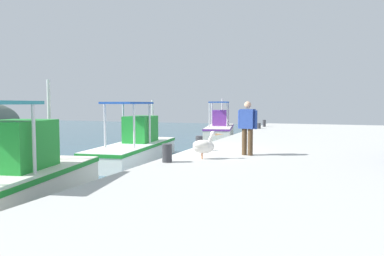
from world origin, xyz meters
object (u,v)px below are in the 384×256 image
fishing_boat_fourth (220,128)px  pelican (204,145)px  mooring_bollard_nearest (167,153)px  fisherman_standing (247,125)px  mooring_bollard_fourth (264,123)px  fishing_boat_second (0,182)px  fishing_boat_third (135,146)px  mooring_bollard_third (259,126)px  mooring_bollard_second (199,143)px

fishing_boat_fourth → pelican: 15.43m
mooring_bollard_nearest → fisherman_standing: bearing=-40.1°
fishing_boat_fourth → mooring_bollard_fourth: size_ratio=13.52×
fishing_boat_second → fishing_boat_fourth: 18.98m
fishing_boat_third → fisherman_standing: fishing_boat_third is taller
fishing_boat_second → pelican: 5.34m
pelican → fisherman_standing: fisherman_standing is taller
mooring_bollard_nearest → mooring_bollard_third: mooring_bollard_nearest is taller
pelican → mooring_bollard_nearest: 1.20m
fisherman_standing → mooring_bollard_nearest: size_ratio=3.31×
fishing_boat_third → pelican: (-3.40, -4.21, 0.58)m
fishing_boat_second → fisherman_standing: bearing=-40.6°
fishing_boat_second → mooring_bollard_fourth: (19.51, -2.69, 0.36)m
fishing_boat_third → mooring_bollard_second: size_ratio=12.82×
pelican → fisherman_standing: 1.69m
mooring_bollard_third → fisherman_standing: bearing=-171.6°
mooring_bollard_second → mooring_bollard_third: (11.61, 0.00, -0.08)m
mooring_bollard_third → mooring_bollard_fourth: mooring_bollard_fourth is taller
fishing_boat_third → fishing_boat_fourth: fishing_boat_fourth is taller
fishing_boat_fourth → fisherman_standing: size_ratio=3.82×
mooring_bollard_nearest → mooring_bollard_second: bearing=0.0°
fishing_boat_second → mooring_bollard_fourth: size_ratio=13.10×
fishing_boat_third → fishing_boat_fourth: 11.55m
fishing_boat_second → fisherman_standing: fishing_boat_second is taller
fishing_boat_third → mooring_bollard_nearest: size_ratio=12.73×
fishing_boat_second → mooring_bollard_nearest: 4.14m
fishing_boat_second → mooring_bollard_nearest: bearing=-40.8°
fishing_boat_third → mooring_bollard_nearest: bearing=-141.4°
fishing_boat_third → fisherman_standing: bearing=-112.6°
fishing_boat_third → pelican: fishing_boat_third is taller
fishing_boat_third → mooring_bollard_second: 3.84m
fishing_boat_third → mooring_bollard_third: size_ratio=18.27×
fishing_boat_third → fishing_boat_second: bearing=-174.2°
pelican → fishing_boat_second: bearing=139.5°
fishing_boat_fourth → mooring_bollard_fourth: bearing=-80.1°
fishing_boat_second → mooring_bollard_second: size_ratio=12.37×
fishing_boat_second → mooring_bollard_nearest: fishing_boat_second is taller
fishing_boat_third → mooring_bollard_third: bearing=-19.1°
fishing_boat_fourth → mooring_bollard_third: fishing_boat_fourth is taller
fishing_boat_third → pelican: bearing=-128.9°
fishing_boat_third → mooring_bollard_fourth: bearing=-15.9°
mooring_bollard_third → mooring_bollard_fourth: 2.10m
fisherman_standing → mooring_bollard_third: 12.31m
mooring_bollard_nearest → mooring_bollard_third: bearing=0.0°
pelican → mooring_bollard_second: bearing=23.3°
pelican → mooring_bollard_fourth: bearing=2.8°
fishing_boat_second → fishing_boat_third: (7.43, 0.75, -0.05)m
fisherman_standing → mooring_bollard_second: bearing=73.3°
mooring_bollard_nearest → mooring_bollard_third: size_ratio=1.44×
fishing_boat_fourth → mooring_bollard_third: size_ratio=18.18×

